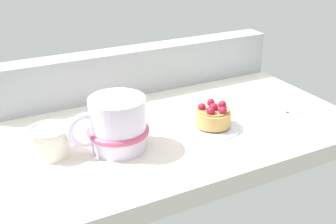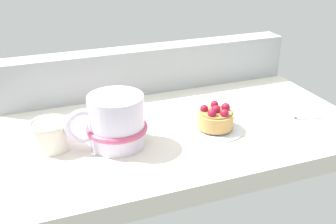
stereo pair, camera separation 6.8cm
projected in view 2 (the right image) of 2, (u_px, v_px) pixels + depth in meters
ground_plane at (178, 130)px, 76.55cm from camera, size 65.12×39.89×3.41cm
window_rail_back at (149, 69)px, 88.38cm from camera, size 63.81×5.33×9.75cm
dessert_plate at (215, 128)px, 72.78cm from camera, size 10.10×10.10×0.72cm
raspberry_tart at (216, 118)px, 71.89cm from camera, size 6.46×6.46×4.13cm
coffee_mug at (115, 122)px, 66.32cm from camera, size 13.60×10.27×8.83cm
dessert_fork at (311, 117)px, 76.99cm from camera, size 17.55×5.74×0.60cm
sugar_bowl at (50, 134)px, 66.10cm from camera, size 6.60×6.60×4.79cm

